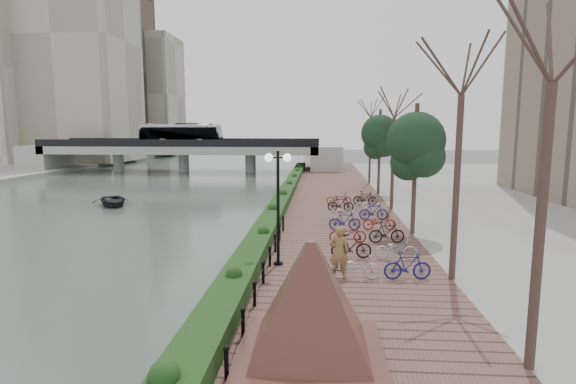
# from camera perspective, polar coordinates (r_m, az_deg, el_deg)

# --- Properties ---
(ground) EXTENTS (220.00, 220.00, 0.00)m
(ground) POSITION_cam_1_polar(r_m,az_deg,el_deg) (15.24, -9.04, -14.31)
(ground) COLOR #59595B
(ground) RESTS_ON ground
(river_water) EXTENTS (30.00, 130.00, 0.02)m
(river_water) POSITION_cam_1_polar(r_m,az_deg,el_deg) (43.21, -20.91, -0.12)
(river_water) COLOR #42534A
(river_water) RESTS_ON ground
(promenade) EXTENTS (8.00, 75.00, 0.50)m
(promenade) POSITION_cam_1_polar(r_m,az_deg,el_deg) (31.69, 5.38, -2.00)
(promenade) COLOR brown
(promenade) RESTS_ON ground
(inland_pavement) EXTENTS (24.00, 75.00, 0.50)m
(inland_pavement) POSITION_cam_1_polar(r_m,az_deg,el_deg) (35.79, 31.94, -2.04)
(inland_pavement) COLOR gray
(inland_pavement) RESTS_ON ground
(hedge) EXTENTS (1.10, 56.00, 0.60)m
(hedge) POSITION_cam_1_polar(r_m,az_deg,el_deg) (34.17, -0.39, -0.29)
(hedge) COLOR #133615
(hedge) RESTS_ON promenade
(chain_fence) EXTENTS (0.10, 14.10, 0.70)m
(chain_fence) POSITION_cam_1_polar(r_m,az_deg,el_deg) (16.57, -2.71, -9.23)
(chain_fence) COLOR black
(chain_fence) RESTS_ON promenade
(granite_monument) EXTENTS (5.30, 5.30, 2.76)m
(granite_monument) POSITION_cam_1_polar(r_m,az_deg,el_deg) (10.60, 2.90, -13.40)
(granite_monument) COLOR #43241C
(granite_monument) RESTS_ON promenade
(lamppost) EXTENTS (1.02, 0.32, 4.43)m
(lamppost) POSITION_cam_1_polar(r_m,az_deg,el_deg) (17.12, -1.28, 1.21)
(lamppost) COLOR black
(lamppost) RESTS_ON promenade
(motorcycle) EXTENTS (1.01, 1.69, 1.01)m
(motorcycle) POSITION_cam_1_polar(r_m,az_deg,el_deg) (13.61, 4.97, -12.49)
(motorcycle) COLOR black
(motorcycle) RESTS_ON promenade
(pedestrian) EXTENTS (0.72, 0.50, 1.90)m
(pedestrian) POSITION_cam_1_polar(r_m,az_deg,el_deg) (16.05, 6.49, -7.63)
(pedestrian) COLOR olive
(pedestrian) RESTS_ON promenade
(bicycle_parking) EXTENTS (2.40, 17.32, 1.00)m
(bicycle_parking) POSITION_cam_1_polar(r_m,az_deg,el_deg) (23.79, 9.36, -3.68)
(bicycle_parking) COLOR #B5B4BA
(bicycle_parking) RESTS_ON promenade
(street_trees) EXTENTS (3.20, 37.12, 6.80)m
(street_trees) POSITION_cam_1_polar(r_m,az_deg,el_deg) (26.87, 14.25, 3.37)
(street_trees) COLOR #35251F
(street_trees) RESTS_ON promenade
(bridge) EXTENTS (36.00, 10.77, 6.50)m
(bridge) POSITION_cam_1_polar(r_m,az_deg,el_deg) (61.56, -13.19, 5.63)
(bridge) COLOR #A5A5A0
(bridge) RESTS_ON ground
(boat) EXTENTS (4.28, 4.61, 0.78)m
(boat) POSITION_cam_1_polar(r_m,az_deg,el_deg) (36.18, -21.38, -1.01)
(boat) COLOR #232328
(boat) RESTS_ON river_water
(far_buildings) EXTENTS (35.00, 38.00, 38.00)m
(far_buildings) POSITION_cam_1_polar(r_m,az_deg,el_deg) (92.04, -25.84, 13.75)
(far_buildings) COLOR #A8A28C
(far_buildings) RESTS_ON far_bank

